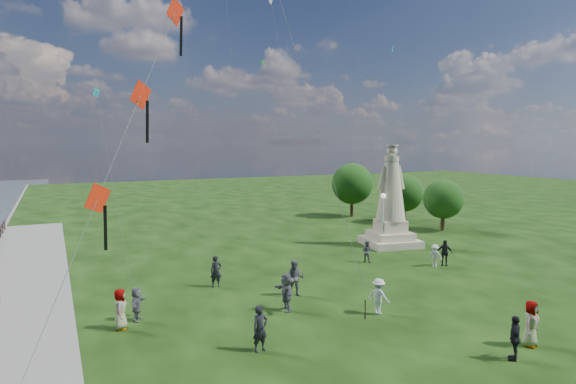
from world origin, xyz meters
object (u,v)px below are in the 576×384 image
person_10 (120,309)px  person_5 (137,304)px  person_0 (260,329)px  person_4 (531,323)px  person_7 (366,251)px  person_8 (435,256)px  person_3 (515,338)px  person_11 (286,292)px  person_6 (216,271)px  person_1 (295,278)px  person_9 (444,253)px  person_2 (379,296)px  lamppost (383,209)px  statue (391,208)px

person_10 → person_5: bearing=-30.7°
person_0 → person_4: bearing=-33.0°
person_7 → person_8: size_ratio=1.00×
person_5 → person_7: (15.76, 4.31, -0.05)m
person_3 → person_4: size_ratio=0.92×
person_4 → person_8: bearing=48.2°
person_0 → person_4: size_ratio=0.98×
person_0 → person_3: 9.57m
person_4 → person_11: 10.59m
person_6 → person_8: 14.38m
person_1 → person_9: size_ratio=1.12×
person_0 → person_5: bearing=115.4°
person_5 → person_11: 6.93m
person_2 → person_7: size_ratio=1.16×
lamppost → person_2: bearing=-128.0°
person_4 → person_5: size_ratio=1.19×
lamppost → person_7: 5.21m
person_1 → lamppost: bearing=64.9°
person_0 → lamppost: bearing=30.0°
statue → person_8: 7.12m
person_1 → person_5: bearing=-148.3°
person_11 → person_2: bearing=60.9°
person_5 → person_11: person_11 is taller
person_3 → person_7: 15.14m
person_5 → person_8: (19.06, 1.32, -0.04)m
statue → person_5: bearing=-148.4°
person_4 → person_1: bearing=103.8°
person_1 → person_3: person_1 is taller
lamppost → person_1: size_ratio=2.20×
person_0 → person_10: bearing=124.9°
lamppost → person_5: (-19.35, -7.27, -2.29)m
person_1 → person_3: size_ratio=1.13×
person_2 → person_3: 6.42m
statue → person_5: 22.15m
person_2 → person_4: 6.50m
person_7 → person_3: bearing=124.2°
person_0 → person_9: 17.42m
person_5 → person_11: (6.69, -1.82, 0.14)m
person_8 → lamppost: bearing=143.2°
person_3 → person_8: person_3 is taller
person_1 → person_9: bearing=38.4°
person_1 → person_11: bearing=-96.4°
person_1 → person_4: bearing=-28.3°
person_7 → person_10: bearing=65.4°
lamppost → person_2: lamppost is taller
person_3 → person_8: 13.64m
lamppost → person_3: lamppost is taller
lamppost → person_3: size_ratio=2.49×
person_1 → person_8: (10.96, 1.36, -0.23)m
lamppost → person_11: size_ratio=2.31×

